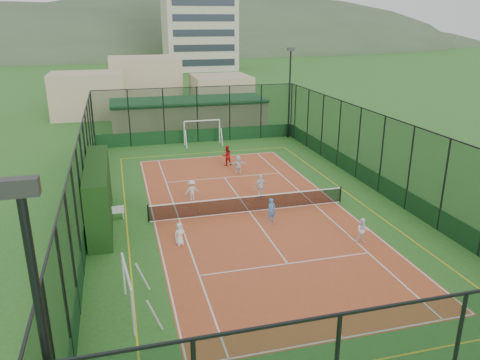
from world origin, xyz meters
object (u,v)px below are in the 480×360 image
(clubhouse, at_px, (189,115))
(coach, at_px, (227,155))
(futsal_goal_near, at_px, (128,292))
(child_far_left, at_px, (192,190))
(child_far_back, at_px, (238,165))
(futsal_goal_far, at_px, (202,132))
(child_near_left, at_px, (180,234))
(child_near_mid, at_px, (272,210))
(child_far_right, at_px, (260,186))
(floodlight_ne, at_px, (289,94))
(child_near_right, at_px, (363,231))
(white_bench, at_px, (111,212))

(clubhouse, bearing_deg, coach, -86.12)
(futsal_goal_near, distance_m, child_far_left, 11.81)
(child_far_back, bearing_deg, futsal_goal_far, -77.14)
(child_near_left, height_order, child_near_mid, child_near_mid)
(futsal_goal_near, relative_size, child_far_right, 1.87)
(floodlight_ne, bearing_deg, child_near_right, -100.96)
(child_far_left, distance_m, child_far_right, 4.27)
(clubhouse, distance_m, child_far_left, 19.65)
(child_far_right, height_order, coach, coach)
(white_bench, distance_m, child_near_right, 13.68)
(floodlight_ne, height_order, child_near_right, floodlight_ne)
(clubhouse, xyz_separation_m, child_near_left, (-4.50, -25.20, -0.98))
(floodlight_ne, relative_size, child_far_right, 5.34)
(clubhouse, height_order, coach, clubhouse)
(child_far_right, bearing_deg, child_far_back, -99.71)
(child_near_left, xyz_separation_m, child_near_right, (8.85, -2.12, 0.07))
(futsal_goal_near, relative_size, child_far_left, 2.17)
(white_bench, bearing_deg, child_near_right, -29.85)
(futsal_goal_near, height_order, child_near_mid, futsal_goal_near)
(white_bench, xyz_separation_m, child_far_left, (4.86, 1.65, 0.26))
(futsal_goal_near, xyz_separation_m, child_near_mid, (7.92, 6.67, -0.23))
(floodlight_ne, xyz_separation_m, white_bench, (-16.40, -15.65, -3.71))
(child_near_right, relative_size, child_far_back, 0.95)
(floodlight_ne, xyz_separation_m, child_far_right, (-7.32, -14.67, -3.34))
(child_near_right, distance_m, child_far_left, 10.77)
(clubhouse, bearing_deg, child_near_right, -80.94)
(clubhouse, distance_m, futsal_goal_far, 5.83)
(child_far_right, bearing_deg, child_near_right, 102.07)
(child_near_mid, distance_m, child_far_back, 8.82)
(child_near_left, relative_size, child_near_mid, 0.84)
(floodlight_ne, xyz_separation_m, child_far_left, (-11.54, -14.00, -3.45))
(clubhouse, bearing_deg, floodlight_ne, -32.12)
(futsal_goal_near, distance_m, coach, 19.44)
(clubhouse, height_order, child_far_back, clubhouse)
(futsal_goal_far, height_order, child_near_left, futsal_goal_far)
(child_near_right, distance_m, child_far_right, 7.88)
(futsal_goal_near, relative_size, child_near_right, 2.21)
(clubhouse, xyz_separation_m, child_near_right, (4.36, -27.32, -0.91))
(floodlight_ne, height_order, child_near_mid, floodlight_ne)
(floodlight_ne, distance_m, white_bench, 22.97)
(white_bench, bearing_deg, child_far_left, 16.14)
(white_bench, height_order, child_far_right, child_far_right)
(futsal_goal_far, height_order, child_far_left, futsal_goal_far)
(floodlight_ne, bearing_deg, futsal_goal_far, -177.27)
(floodlight_ne, distance_m, child_far_right, 16.73)
(child_near_left, relative_size, child_far_right, 0.75)
(floodlight_ne, height_order, child_far_back, floodlight_ne)
(futsal_goal_far, bearing_deg, futsal_goal_near, -107.30)
(child_near_mid, height_order, child_far_right, child_far_right)
(child_near_right, bearing_deg, clubhouse, 117.60)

